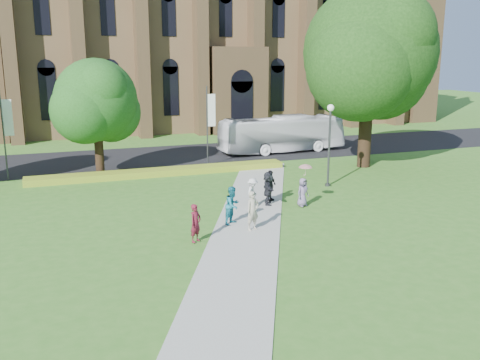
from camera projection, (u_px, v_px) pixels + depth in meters
name	position (u px, v px, depth m)	size (l,w,h in m)	color
ground	(256.00, 229.00, 26.01)	(160.00, 160.00, 0.00)	#377122
road	(168.00, 156.00, 44.33)	(160.00, 10.00, 0.02)	black
footpath	(249.00, 222.00, 26.92)	(3.20, 30.00, 0.04)	#B2B2A8
flower_hedge	(161.00, 172.00, 37.40)	(18.00, 1.40, 0.45)	#ADB424
cathedral	(213.00, 13.00, 62.68)	(52.60, 18.25, 28.00)	brown
streetlamp	(330.00, 135.00, 33.66)	(0.44, 0.44, 5.24)	#38383D
large_tree	(369.00, 53.00, 38.41)	(9.60, 9.60, 13.20)	#332114
street_tree_1	(96.00, 100.00, 36.13)	(5.60, 5.60, 8.05)	#332114
banner_pole_0	(209.00, 121.00, 39.85)	(0.70, 0.10, 6.00)	#38383D
banner_pole_1	(5.00, 130.00, 35.27)	(0.70, 0.10, 6.00)	#38383D
tour_coach	(282.00, 134.00, 45.92)	(2.60, 11.12, 3.10)	white
pedestrian_0	(196.00, 223.00, 23.94)	(0.64, 0.42, 1.75)	maroon
pedestrian_1	(233.00, 205.00, 26.47)	(0.93, 0.72, 1.91)	#1A6F83
pedestrian_2	(253.00, 193.00, 29.32)	(1.06, 0.61, 1.64)	silver
pedestrian_3	(270.00, 186.00, 30.60)	(1.05, 0.44, 1.80)	black
pedestrian_4	(303.00, 192.00, 29.60)	(0.77, 0.50, 1.59)	slate
pedestrian_5	(268.00, 188.00, 29.86)	(1.74, 0.56, 1.88)	#212228
pedestrian_6	(253.00, 211.00, 25.53)	(0.70, 0.46, 1.91)	#9C9782
parasol	(305.00, 172.00, 29.49)	(0.75, 0.75, 0.66)	#E0A39E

